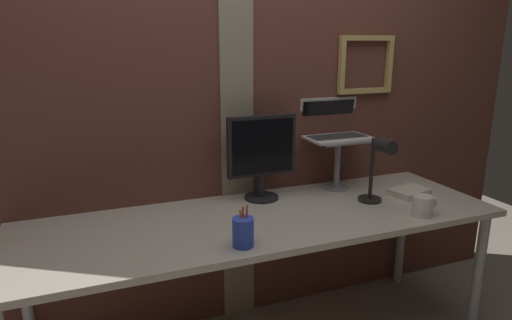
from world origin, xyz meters
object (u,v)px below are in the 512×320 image
(monitor, at_px, (262,151))
(desk_lamp, at_px, (379,164))
(pen_cup, at_px, (243,232))
(coffee_mug, at_px, (423,206))
(laptop, at_px, (333,127))

(monitor, bearing_deg, desk_lamp, -29.81)
(pen_cup, bearing_deg, coffee_mug, 0.00)
(coffee_mug, bearing_deg, laptop, 106.61)
(monitor, height_order, laptop, laptop)
(laptop, xyz_separation_m, coffee_mug, (0.17, -0.56, -0.29))
(desk_lamp, relative_size, pen_cup, 2.03)
(monitor, distance_m, laptop, 0.46)
(monitor, bearing_deg, laptop, 7.89)
(monitor, height_order, pen_cup, monitor)
(desk_lamp, xyz_separation_m, coffee_mug, (0.11, -0.20, -0.16))
(desk_lamp, bearing_deg, coffee_mug, -61.34)
(desk_lamp, relative_size, coffee_mug, 2.60)
(laptop, bearing_deg, monitor, -172.11)
(desk_lamp, distance_m, pen_cup, 0.82)
(monitor, relative_size, desk_lamp, 1.27)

